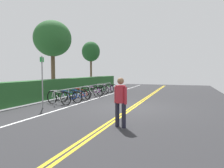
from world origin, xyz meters
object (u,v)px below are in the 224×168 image
at_px(bicycle_5, 95,91).
at_px(bicycle_6, 99,90).
at_px(bicycle_2, 79,95).
at_px(tree_far_right, 91,52).
at_px(bike_rack, 90,88).
at_px(bicycle_3, 82,94).
at_px(sign_post_near, 42,77).
at_px(pedestrian, 121,99).
at_px(bicycle_4, 92,92).
at_px(bicycle_1, 70,97).
at_px(bicycle_7, 103,88).
at_px(bicycle_8, 108,88).
at_px(bicycle_0, 59,98).
at_px(tree_mid, 53,39).

distance_m(bicycle_5, bicycle_6, 0.92).
bearing_deg(bicycle_2, tree_far_right, 21.43).
relative_size(bike_rack, bicycle_3, 5.23).
bearing_deg(sign_post_near, pedestrian, -113.59).
relative_size(bicycle_2, bicycle_6, 0.93).
relative_size(bicycle_2, bicycle_4, 0.87).
height_order(bike_rack, bicycle_1, bike_rack).
bearing_deg(bicycle_5, bicycle_3, 178.35).
bearing_deg(bicycle_7, bicycle_8, -7.30).
bearing_deg(tree_far_right, bike_rack, -154.96).
xyz_separation_m(bike_rack, bicycle_8, (3.63, -0.03, -0.26)).
distance_m(bicycle_7, sign_post_near, 7.64).
relative_size(bicycle_2, pedestrian, 1.00).
distance_m(bicycle_0, bicycle_7, 6.39).
bearing_deg(tree_mid, bike_rack, -104.70).
bearing_deg(bicycle_2, pedestrian, -139.36).
height_order(pedestrian, tree_mid, tree_mid).
distance_m(bicycle_5, sign_post_near, 5.85).
bearing_deg(bicycle_3, bicycle_6, -0.98).
bearing_deg(bicycle_2, bicycle_0, 172.96).
height_order(bicycle_0, bicycle_8, bicycle_0).
height_order(bicycle_3, sign_post_near, sign_post_near).
relative_size(bicycle_3, bicycle_6, 0.93).
bearing_deg(bike_rack, pedestrian, -146.94).
height_order(bicycle_6, tree_far_right, tree_far_right).
bearing_deg(bicycle_4, pedestrian, -147.79).
relative_size(bicycle_5, bicycle_6, 0.97).
height_order(bicycle_6, pedestrian, pedestrian).
bearing_deg(bicycle_2, tree_mid, 54.50).
relative_size(bike_rack, bicycle_8, 5.14).
distance_m(bicycle_6, sign_post_near, 6.75).
bearing_deg(pedestrian, bicycle_3, 37.73).
distance_m(bike_rack, bicycle_2, 1.83).
bearing_deg(bicycle_3, sign_post_near, 177.84).
relative_size(bicycle_1, bicycle_2, 1.03).
relative_size(bike_rack, bicycle_6, 4.86).
relative_size(bicycle_0, bicycle_7, 0.98).
xyz_separation_m(bicycle_5, tree_mid, (0.06, 3.75, 4.09)).
relative_size(bicycle_3, bicycle_5, 0.95).
relative_size(bicycle_3, bicycle_7, 0.88).
bearing_deg(bicycle_5, bicycle_2, -176.52).
distance_m(bicycle_2, tree_far_right, 10.91).
bearing_deg(bicycle_8, bicycle_3, 178.42).
relative_size(bicycle_0, bicycle_2, 1.11).
bearing_deg(bicycle_0, bicycle_7, -0.19).
relative_size(bicycle_5, pedestrian, 1.05).
bearing_deg(tree_mid, pedestrian, -133.54).
bearing_deg(bicycle_5, bicycle_0, 179.24).
bearing_deg(bicycle_1, bicycle_5, 1.60).
distance_m(bicycle_0, tree_far_right, 12.47).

